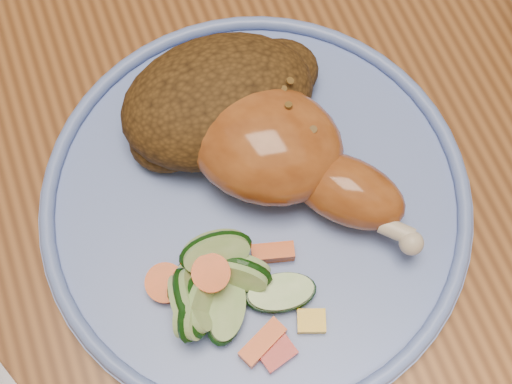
# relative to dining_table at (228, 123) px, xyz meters

# --- Properties ---
(ground) EXTENTS (4.00, 4.00, 0.00)m
(ground) POSITION_rel_dining_table_xyz_m (0.00, 0.00, -0.67)
(ground) COLOR brown
(ground) RESTS_ON ground
(dining_table) EXTENTS (0.90, 1.40, 0.75)m
(dining_table) POSITION_rel_dining_table_xyz_m (0.00, 0.00, 0.00)
(dining_table) COLOR brown
(dining_table) RESTS_ON ground
(plate) EXTENTS (0.29, 0.29, 0.01)m
(plate) POSITION_rel_dining_table_xyz_m (-0.01, -0.11, 0.09)
(plate) COLOR #6783D5
(plate) RESTS_ON dining_table
(plate_rim) EXTENTS (0.29, 0.29, 0.01)m
(plate_rim) POSITION_rel_dining_table_xyz_m (-0.01, -0.11, 0.10)
(plate_rim) COLOR #6783D5
(plate_rim) RESTS_ON plate
(chicken_leg) EXTENTS (0.15, 0.17, 0.06)m
(chicken_leg) POSITION_rel_dining_table_xyz_m (0.01, -0.09, 0.12)
(chicken_leg) COLOR #AA5823
(chicken_leg) RESTS_ON plate
(rice_pilaf) EXTENTS (0.14, 0.10, 0.06)m
(rice_pilaf) POSITION_rel_dining_table_xyz_m (-0.01, -0.04, 0.12)
(rice_pilaf) COLOR #472D11
(rice_pilaf) RESTS_ON plate
(vegetable_pile) EXTENTS (0.10, 0.10, 0.05)m
(vegetable_pile) POSITION_rel_dining_table_xyz_m (-0.06, -0.16, 0.11)
(vegetable_pile) COLOR #A50A05
(vegetable_pile) RESTS_ON plate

